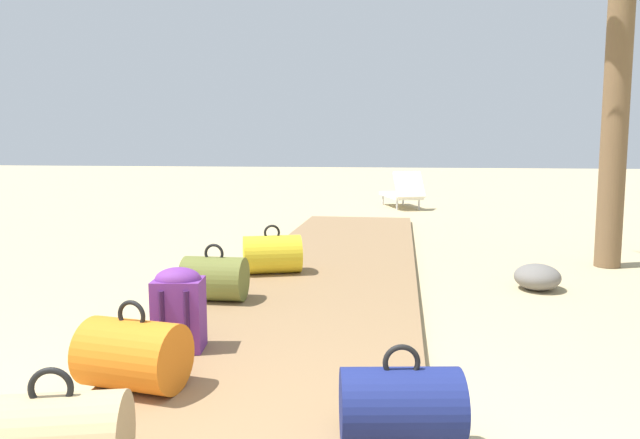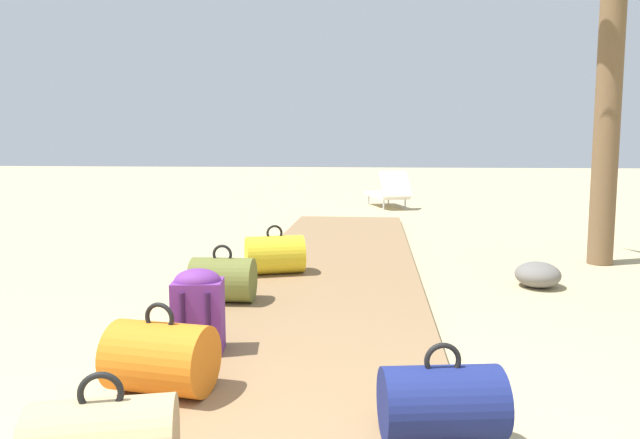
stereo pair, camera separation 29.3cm
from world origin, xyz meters
The scene contains 9 objects.
ground_plane centered at (0.00, 3.56, 0.00)m, with size 60.00×60.00×0.00m, color tan.
boardwalk centered at (0.00, 4.45, 0.04)m, with size 1.76×8.91×0.08m, color olive.
duffel_bag_olive centered at (-0.80, 3.21, 0.26)m, with size 0.51×0.37×0.48m.
duffel_bag_navy centered at (0.74, 1.14, 0.24)m, with size 0.57×0.40×0.43m.
backpack_purple centered at (-0.65, 2.07, 0.36)m, with size 0.33×0.27×0.53m.
duffel_bag_orange centered at (-0.66, 1.48, 0.27)m, with size 0.57×0.44×0.48m.
duffel_bag_yellow centered at (-0.55, 4.27, 0.27)m, with size 0.66×0.54×0.49m.
lounge_chair centered at (0.74, 11.24, 0.33)m, with size 1.02×1.62×0.81m.
rock_right_near centered at (2.01, 4.29, 0.12)m, with size 0.43×0.48×0.24m, color slate.
Camera 2 is at (0.43, -1.27, 1.36)m, focal length 32.04 mm.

